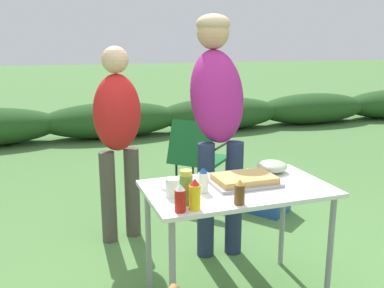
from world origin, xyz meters
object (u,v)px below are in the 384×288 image
(mayo_bottle, at_px, (203,180))
(standing_person_with_beanie, at_px, (217,106))
(mixing_bowl, at_px, (272,166))
(standing_person_in_navy_coat, at_px, (118,128))
(camp_chair_green_behind_table, at_px, (198,154))
(cooler_box, at_px, (261,193))
(paper_cup_stack, at_px, (172,187))
(food_tray, at_px, (244,180))
(folding_table, at_px, (237,199))
(plate_stack, at_px, (180,185))
(beer_bottle, at_px, (240,192))
(mustard_bottle, at_px, (195,195))
(relish_jar, at_px, (186,188))
(ketchup_bottle, at_px, (180,199))

(mayo_bottle, relative_size, standing_person_with_beanie, 0.08)
(mixing_bowl, distance_m, standing_person_in_navy_coat, 1.25)
(mayo_bottle, height_order, camp_chair_green_behind_table, mayo_bottle)
(standing_person_in_navy_coat, relative_size, cooler_box, 2.70)
(paper_cup_stack, height_order, mayo_bottle, mayo_bottle)
(cooler_box, bearing_deg, mayo_bottle, -75.50)
(food_tray, distance_m, mixing_bowl, 0.33)
(paper_cup_stack, distance_m, camp_chair_green_behind_table, 2.00)
(folding_table, height_order, food_tray, food_tray)
(plate_stack, height_order, standing_person_in_navy_coat, standing_person_in_navy_coat)
(beer_bottle, height_order, mayo_bottle, mayo_bottle)
(camp_chair_green_behind_table, distance_m, cooler_box, 0.76)
(mayo_bottle, distance_m, cooler_box, 1.78)
(mayo_bottle, distance_m, mustard_bottle, 0.27)
(mayo_bottle, height_order, standing_person_with_beanie, standing_person_with_beanie)
(mayo_bottle, xyz_separation_m, camp_chair_green_behind_table, (0.62, 1.79, -0.34))
(beer_bottle, relative_size, camp_chair_green_behind_table, 0.17)
(folding_table, relative_size, mixing_bowl, 5.48)
(beer_bottle, distance_m, mustard_bottle, 0.25)
(paper_cup_stack, distance_m, beer_bottle, 0.38)
(plate_stack, bearing_deg, mixing_bowl, 7.56)
(mixing_bowl, bearing_deg, paper_cup_stack, -163.40)
(mixing_bowl, relative_size, standing_person_in_navy_coat, 0.13)
(paper_cup_stack, distance_m, relish_jar, 0.14)
(food_tray, distance_m, standing_person_with_beanie, 0.76)
(beer_bottle, height_order, standing_person_with_beanie, standing_person_with_beanie)
(mixing_bowl, bearing_deg, mayo_bottle, -159.30)
(ketchup_bottle, xyz_separation_m, standing_person_with_beanie, (0.59, 0.95, 0.31))
(mustard_bottle, distance_m, cooler_box, 2.03)
(food_tray, xyz_separation_m, mustard_bottle, (-0.42, -0.28, 0.05))
(ketchup_bottle, relative_size, mayo_bottle, 1.00)
(mayo_bottle, bearing_deg, mustard_bottle, -120.13)
(mustard_bottle, bearing_deg, ketchup_bottle, -177.05)
(plate_stack, xyz_separation_m, standing_person_in_navy_coat, (-0.20, 0.98, 0.17))
(plate_stack, bearing_deg, food_tray, -11.83)
(paper_cup_stack, height_order, ketchup_bottle, ketchup_bottle)
(beer_bottle, height_order, mustard_bottle, mustard_bottle)
(paper_cup_stack, relative_size, mustard_bottle, 0.62)
(folding_table, xyz_separation_m, standing_person_in_navy_coat, (-0.52, 1.09, 0.26))
(food_tray, xyz_separation_m, standing_person_with_beanie, (0.09, 0.67, 0.35))
(plate_stack, xyz_separation_m, standing_person_with_beanie, (0.47, 0.59, 0.37))
(beer_bottle, distance_m, standing_person_with_beanie, 1.04)
(paper_cup_stack, height_order, camp_chair_green_behind_table, paper_cup_stack)
(plate_stack, distance_m, standing_person_with_beanie, 0.84)
(camp_chair_green_behind_table, height_order, cooler_box, camp_chair_green_behind_table)
(folding_table, bearing_deg, cooler_box, 55.60)
(paper_cup_stack, bearing_deg, relish_jar, -75.43)
(food_tray, height_order, ketchup_bottle, ketchup_bottle)
(mixing_bowl, distance_m, paper_cup_stack, 0.79)
(mixing_bowl, bearing_deg, standing_person_in_navy_coat, 133.99)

